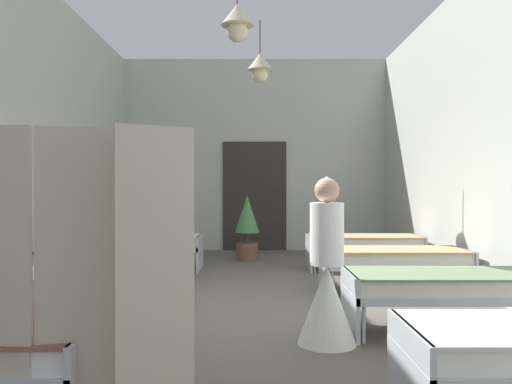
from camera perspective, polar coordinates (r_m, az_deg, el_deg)
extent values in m
cube|color=#59544C|center=(6.03, -0.06, -13.27)|extent=(6.41, 11.70, 0.10)
cube|color=#B2B7AD|center=(11.53, 0.09, 4.14)|extent=(6.21, 0.20, 4.24)
cube|color=#2D2823|center=(11.38, 0.08, -0.44)|extent=(1.40, 0.06, 2.40)
cone|color=beige|center=(7.20, -1.86, 19.02)|extent=(0.44, 0.44, 0.28)
sphere|color=beige|center=(7.14, -1.86, 17.34)|extent=(0.28, 0.28, 0.28)
cylinder|color=brown|center=(9.14, 0.68, 16.85)|extent=(0.02, 0.02, 0.56)
cone|color=beige|center=(9.03, 0.68, 14.22)|extent=(0.44, 0.44, 0.28)
sphere|color=beige|center=(8.98, 0.68, 12.86)|extent=(0.28, 0.28, 0.28)
cylinder|color=#B7BCC1|center=(3.72, -16.52, -18.58)|extent=(0.03, 0.03, 0.34)
cube|color=#B7BCC1|center=(3.34, -17.37, -18.71)|extent=(0.04, 0.84, 0.57)
cylinder|color=#B7BCC1|center=(3.70, 16.05, -18.66)|extent=(0.03, 0.03, 0.34)
cube|color=#B7BCC1|center=(3.32, 16.80, -18.80)|extent=(0.04, 0.84, 0.57)
cylinder|color=#B7BCC1|center=(4.81, -12.34, -14.13)|extent=(0.03, 0.03, 0.34)
cylinder|color=#B7BCC1|center=(5.49, -10.67, -12.27)|extent=(0.03, 0.03, 0.34)
cube|color=#B7BCC1|center=(5.35, -20.77, -10.41)|extent=(1.90, 0.84, 0.07)
cube|color=#B7BCC1|center=(5.11, -10.77, -11.90)|extent=(0.04, 0.84, 0.57)
cube|color=silver|center=(5.33, -20.77, -9.30)|extent=(1.82, 0.78, 0.14)
cube|color=beige|center=(5.32, -20.78, -8.43)|extent=(1.86, 0.82, 0.02)
cylinder|color=#B7BCC1|center=(4.80, 12.09, -14.17)|extent=(0.03, 0.03, 0.34)
cylinder|color=#B7BCC1|center=(5.48, 10.51, -12.30)|extent=(0.03, 0.03, 0.34)
cube|color=#B7BCC1|center=(5.33, 20.63, -10.45)|extent=(1.90, 0.84, 0.07)
cube|color=#B7BCC1|center=(5.10, 10.57, -11.92)|extent=(0.04, 0.84, 0.57)
cube|color=silver|center=(5.31, 20.63, -9.34)|extent=(1.82, 0.78, 0.14)
cube|color=slate|center=(5.30, 20.63, -8.46)|extent=(1.86, 0.82, 0.02)
cylinder|color=#B7BCC1|center=(7.11, -22.89, -9.38)|extent=(0.03, 0.03, 0.34)
cylinder|color=#B7BCC1|center=(7.77, -20.78, -8.53)|extent=(0.03, 0.03, 0.34)
cylinder|color=#B7BCC1|center=(6.63, -8.71, -10.06)|extent=(0.03, 0.03, 0.34)
cylinder|color=#B7BCC1|center=(7.33, -7.82, -9.04)|extent=(0.03, 0.03, 0.34)
cube|color=#B7BCC1|center=(7.13, -15.24, -7.66)|extent=(1.90, 0.84, 0.07)
cube|color=#B7BCC1|center=(7.44, -22.22, -8.02)|extent=(0.04, 0.84, 0.57)
cube|color=#B7BCC1|center=(6.96, -7.75, -8.59)|extent=(0.04, 0.84, 0.57)
cube|color=silver|center=(7.12, -15.24, -6.82)|extent=(1.82, 0.78, 0.14)
cube|color=#8C4C47|center=(7.11, -15.24, -6.17)|extent=(1.86, 0.82, 0.02)
cylinder|color=#B7BCC1|center=(6.62, 8.66, -10.07)|extent=(0.03, 0.03, 0.34)
cylinder|color=#B7BCC1|center=(7.33, 7.82, -9.05)|extent=(0.03, 0.03, 0.34)
cylinder|color=#B7BCC1|center=(7.09, 22.91, -9.41)|extent=(0.03, 0.03, 0.34)
cylinder|color=#B7BCC1|center=(7.75, 20.83, -8.56)|extent=(0.03, 0.03, 0.34)
cube|color=#B7BCC1|center=(7.11, 15.24, -7.68)|extent=(1.90, 0.84, 0.07)
cube|color=#B7BCC1|center=(6.95, 7.72, -8.60)|extent=(0.04, 0.84, 0.57)
cube|color=#B7BCC1|center=(7.42, 22.26, -8.05)|extent=(0.04, 0.84, 0.57)
cube|color=silver|center=(7.10, 15.24, -6.84)|extent=(1.82, 0.78, 0.14)
cube|color=tan|center=(7.09, 15.24, -6.18)|extent=(1.86, 0.82, 0.02)
cylinder|color=#B7BCC1|center=(8.87, -18.02, -7.40)|extent=(0.03, 0.03, 0.34)
cylinder|color=#B7BCC1|center=(9.55, -16.66, -6.84)|extent=(0.03, 0.03, 0.34)
cylinder|color=#B7BCC1|center=(8.49, -6.70, -7.74)|extent=(0.03, 0.03, 0.34)
cylinder|color=#B7BCC1|center=(9.20, -6.15, -7.10)|extent=(0.03, 0.03, 0.34)
cube|color=#B7BCC1|center=(8.96, -11.98, -5.99)|extent=(1.90, 0.84, 0.07)
cube|color=#B7BCC1|center=(9.21, -17.68, -6.37)|extent=(0.04, 0.84, 0.57)
cube|color=#B7BCC1|center=(8.82, -6.02, -6.66)|extent=(0.04, 0.84, 0.57)
cube|color=silver|center=(8.95, -11.98, -5.32)|extent=(1.82, 0.78, 0.14)
cube|color=beige|center=(8.94, -11.98, -4.80)|extent=(1.86, 0.82, 0.02)
cylinder|color=#B7BCC1|center=(8.48, 6.76, -7.74)|extent=(0.03, 0.03, 0.34)
cylinder|color=#B7BCC1|center=(9.19, 6.25, -7.10)|extent=(0.03, 0.03, 0.34)
cylinder|color=#B7BCC1|center=(8.85, 18.12, -7.42)|extent=(0.03, 0.03, 0.34)
cylinder|color=#B7BCC1|center=(9.53, 16.78, -6.85)|extent=(0.03, 0.03, 0.34)
cube|color=#B7BCC1|center=(8.95, 12.07, -6.00)|extent=(1.90, 0.84, 0.07)
cube|color=#B7BCC1|center=(8.82, 6.10, -6.66)|extent=(0.04, 0.84, 0.57)
cube|color=#B7BCC1|center=(9.19, 17.79, -6.39)|extent=(0.04, 0.84, 0.57)
cube|color=silver|center=(8.94, 12.07, -5.33)|extent=(1.82, 0.78, 0.14)
cube|color=tan|center=(8.93, 12.07, -4.81)|extent=(1.86, 0.82, 0.02)
cone|color=white|center=(4.69, 8.08, -12.24)|extent=(0.52, 0.52, 0.70)
cylinder|color=white|center=(4.59, 8.09, -4.61)|extent=(0.30, 0.30, 0.55)
sphere|color=tan|center=(4.57, 8.09, 0.20)|extent=(0.22, 0.22, 0.22)
cone|color=white|center=(4.57, 8.10, 1.16)|extent=(0.18, 0.18, 0.10)
cylinder|color=#515B70|center=(5.10, -17.36, -5.37)|extent=(0.32, 0.32, 0.58)
cube|color=#515B70|center=(5.13, -17.36, -8.15)|extent=(0.44, 0.44, 0.08)
sphere|color=#A87A5B|center=(5.08, -17.38, -0.88)|extent=(0.22, 0.22, 0.22)
cylinder|color=brown|center=(9.86, -0.76, -6.62)|extent=(0.41, 0.41, 0.33)
cylinder|color=brown|center=(9.83, -0.76, -5.08)|extent=(0.06, 0.06, 0.20)
cone|color=#3D7A42|center=(9.80, -0.76, -2.43)|extent=(0.47, 0.47, 0.71)
cube|color=#BCB29E|center=(2.90, -18.92, -10.13)|extent=(0.42, 0.12, 1.70)
cube|color=#BCB29E|center=(2.73, -10.84, -10.76)|extent=(0.38, 0.24, 1.70)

